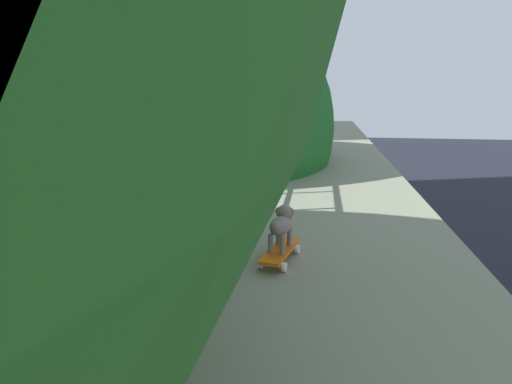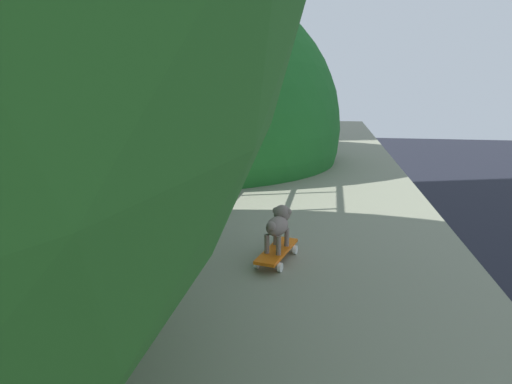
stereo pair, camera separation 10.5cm
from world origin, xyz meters
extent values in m
cube|color=gray|center=(-0.25, 0.00, 5.57)|extent=(0.20, 29.72, 0.13)
cylinder|color=#31835F|center=(-0.25, 0.38, 6.18)|extent=(0.04, 0.04, 1.09)
cylinder|color=#31835F|center=(-0.25, 1.15, 6.18)|extent=(0.04, 0.04, 1.09)
cylinder|color=#31835F|center=(-0.25, 1.92, 6.18)|extent=(0.04, 0.04, 1.09)
cylinder|color=#31835F|center=(-0.25, 2.69, 6.18)|extent=(0.04, 0.04, 1.09)
cylinder|color=#31835F|center=(-0.25, 3.46, 6.18)|extent=(0.04, 0.04, 1.09)
cylinder|color=#31835F|center=(-0.25, 4.23, 6.18)|extent=(0.04, 0.04, 1.09)
cylinder|color=#31835F|center=(-0.25, 5.00, 6.18)|extent=(0.04, 0.04, 1.09)
cylinder|color=#31835F|center=(-0.25, 5.77, 6.18)|extent=(0.04, 0.04, 1.09)
cylinder|color=#31835F|center=(-0.25, 6.54, 6.18)|extent=(0.04, 0.04, 1.09)
cylinder|color=#31835F|center=(-0.25, 7.31, 6.18)|extent=(0.04, 0.04, 1.09)
cylinder|color=#31835F|center=(-0.25, 8.08, 6.18)|extent=(0.04, 0.04, 1.09)
cylinder|color=#31835F|center=(-0.25, 8.85, 6.18)|extent=(0.04, 0.04, 1.09)
cylinder|color=#31835F|center=(-0.25, 9.61, 6.18)|extent=(0.04, 0.04, 1.09)
cylinder|color=#31835F|center=(-0.25, 10.38, 6.18)|extent=(0.04, 0.04, 1.09)
cylinder|color=#31835F|center=(-0.25, 11.15, 6.18)|extent=(0.04, 0.04, 1.09)
cylinder|color=#31835F|center=(-0.25, 11.92, 6.18)|extent=(0.04, 0.04, 1.09)
cylinder|color=#31835F|center=(-0.25, 12.69, 6.18)|extent=(0.04, 0.04, 1.09)
cylinder|color=#31835F|center=(-0.25, 13.46, 6.18)|extent=(0.04, 0.04, 1.09)
cylinder|color=#31835F|center=(-0.25, 14.23, 6.18)|extent=(0.04, 0.04, 1.09)
cylinder|color=black|center=(-7.89, 9.28, 0.30)|extent=(0.20, 0.60, 0.60)
cube|color=slate|center=(-5.38, 11.58, 0.58)|extent=(1.78, 4.35, 0.75)
cube|color=#1E232B|center=(-5.38, 11.38, 1.24)|extent=(1.58, 2.10, 0.57)
cylinder|color=black|center=(-4.53, 12.85, 0.33)|extent=(0.19, 0.66, 0.66)
cylinder|color=black|center=(-6.23, 12.85, 0.33)|extent=(0.19, 0.66, 0.66)
cylinder|color=black|center=(-4.53, 10.30, 0.33)|extent=(0.19, 0.66, 0.66)
cylinder|color=black|center=(-6.23, 10.30, 0.33)|extent=(0.19, 0.66, 0.66)
cube|color=#214A92|center=(-9.17, 22.97, 1.89)|extent=(2.43, 10.62, 3.22)
cube|color=black|center=(-9.17, 22.97, 2.46)|extent=(2.45, 9.77, 0.70)
cylinder|color=black|center=(-8.01, 26.68, 0.48)|extent=(0.28, 0.96, 0.96)
cylinder|color=black|center=(-10.33, 26.68, 0.48)|extent=(0.28, 0.96, 0.96)
cylinder|color=black|center=(-8.01, 20.05, 0.48)|extent=(0.28, 0.96, 0.96)
cylinder|color=black|center=(-10.33, 20.05, 0.48)|extent=(0.28, 0.96, 0.96)
cylinder|color=#483F31|center=(-1.62, 6.10, 2.27)|extent=(0.60, 0.60, 4.53)
ellipsoid|color=#1E6525|center=(-1.62, 6.10, 6.07)|extent=(5.59, 5.59, 5.07)
cube|color=orange|center=(0.67, 1.64, 5.58)|extent=(0.27, 0.58, 0.02)
cylinder|color=white|center=(0.80, 1.80, 5.54)|extent=(0.04, 0.07, 0.07)
cylinder|color=white|center=(0.63, 1.83, 5.54)|extent=(0.04, 0.07, 0.07)
cylinder|color=white|center=(0.72, 1.44, 5.54)|extent=(0.04, 0.07, 0.07)
cylinder|color=white|center=(0.55, 1.48, 5.54)|extent=(0.04, 0.07, 0.07)
cylinder|color=slate|center=(0.74, 1.72, 5.66)|extent=(0.04, 0.04, 0.14)
cylinder|color=slate|center=(0.65, 1.74, 5.66)|extent=(0.04, 0.04, 0.14)
cylinder|color=slate|center=(0.70, 1.53, 5.66)|extent=(0.04, 0.04, 0.14)
cylinder|color=slate|center=(0.61, 1.55, 5.66)|extent=(0.04, 0.04, 0.14)
ellipsoid|color=slate|center=(0.67, 1.64, 5.77)|extent=(0.20, 0.28, 0.13)
sphere|color=slate|center=(0.70, 1.74, 5.84)|extent=(0.13, 0.13, 0.13)
ellipsoid|color=gray|center=(0.71, 1.80, 5.83)|extent=(0.06, 0.07, 0.04)
sphere|color=slate|center=(0.74, 1.73, 5.86)|extent=(0.05, 0.05, 0.05)
sphere|color=slate|center=(0.65, 1.75, 5.86)|extent=(0.05, 0.05, 0.05)
sphere|color=slate|center=(0.65, 1.51, 5.81)|extent=(0.07, 0.07, 0.07)
camera|label=1|loc=(0.94, -1.35, 6.76)|focal=30.13mm
camera|label=2|loc=(1.04, -1.33, 6.76)|focal=30.13mm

